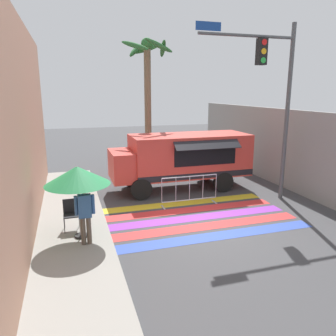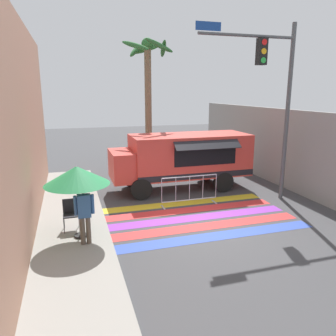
% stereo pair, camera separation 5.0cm
% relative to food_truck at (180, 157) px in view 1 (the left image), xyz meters
% --- Properties ---
extents(ground_plane, '(60.00, 60.00, 0.00)m').
position_rel_food_truck_xyz_m(ground_plane, '(-0.52, -3.87, -1.42)').
color(ground_plane, '#424244').
extents(sidewalk_left, '(4.40, 16.00, 0.14)m').
position_rel_food_truck_xyz_m(sidewalk_left, '(-5.73, -3.87, -1.35)').
color(sidewalk_left, '#99968E').
rests_on(sidewalk_left, ground_plane).
extents(building_left_facade, '(0.25, 16.00, 6.22)m').
position_rel_food_truck_xyz_m(building_left_facade, '(-5.71, -3.87, 1.69)').
color(building_left_facade, tan).
rests_on(building_left_facade, ground_plane).
extents(concrete_wall_right, '(0.20, 16.00, 3.42)m').
position_rel_food_truck_xyz_m(concrete_wall_right, '(4.58, -0.87, 0.29)').
color(concrete_wall_right, gray).
rests_on(concrete_wall_right, ground_plane).
extents(crosswalk_painted, '(6.40, 3.60, 0.01)m').
position_rel_food_truck_xyz_m(crosswalk_painted, '(-0.52, -3.33, -1.42)').
color(crosswalk_painted, '#334FB2').
rests_on(crosswalk_painted, ground_plane).
extents(food_truck, '(5.91, 2.51, 2.37)m').
position_rel_food_truck_xyz_m(food_truck, '(0.00, 0.00, 0.00)').
color(food_truck, '#D13D33').
rests_on(food_truck, ground_plane).
extents(traffic_signal_pole, '(3.87, 0.29, 6.56)m').
position_rel_food_truck_xyz_m(traffic_signal_pole, '(2.78, -2.36, 2.94)').
color(traffic_signal_pole, '#515456').
rests_on(traffic_signal_pole, ground_plane).
extents(patio_umbrella, '(1.78, 1.78, 2.06)m').
position_rel_food_truck_xyz_m(patio_umbrella, '(-4.35, -4.01, 0.51)').
color(patio_umbrella, black).
rests_on(patio_umbrella, sidewalk_left).
extents(folding_chair, '(0.46, 0.46, 0.90)m').
position_rel_food_truck_xyz_m(folding_chair, '(-4.58, -3.34, -0.74)').
color(folding_chair, '#4C4C51').
rests_on(folding_chair, sidewalk_left).
extents(vendor_person, '(0.53, 0.22, 1.64)m').
position_rel_food_truck_xyz_m(vendor_person, '(-4.22, -4.51, -0.35)').
color(vendor_person, brown).
rests_on(vendor_person, sidewalk_left).
extents(barricade_front, '(2.18, 0.44, 1.13)m').
position_rel_food_truck_xyz_m(barricade_front, '(-0.32, -2.07, -0.85)').
color(barricade_front, '#B7BABF').
rests_on(barricade_front, ground_plane).
extents(palm_tree, '(2.60, 2.29, 6.74)m').
position_rel_food_truck_xyz_m(palm_tree, '(-0.45, 3.66, 3.23)').
color(palm_tree, '#7A664C').
rests_on(palm_tree, ground_plane).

